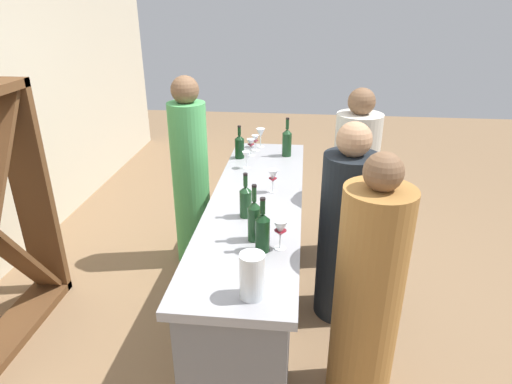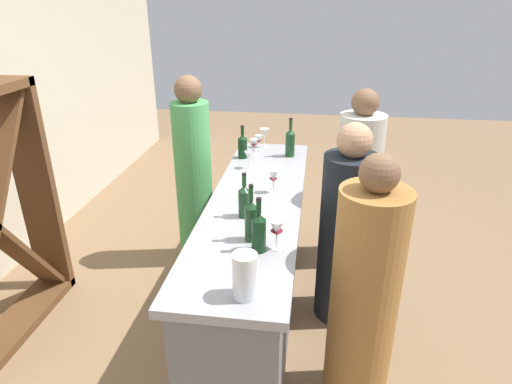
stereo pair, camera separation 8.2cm
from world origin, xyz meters
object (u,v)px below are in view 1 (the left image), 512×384
object	(u,v)px
wine_bottle_rightmost_olive_green	(287,142)
person_center_guest	(368,296)
wine_glass_near_center	(273,177)
wine_glass_near_right	(261,134)
wine_bottle_second_right_dark_green	(240,146)
wine_glass_far_left	(255,140)
wine_bottle_center_olive_green	(246,201)
wine_bottle_second_left_olive_green	(254,220)
wine_glass_far_center	(251,144)
wine_bottle_leftmost_dark_green	(262,231)
water_pitcher	(252,276)
person_server_behind	(191,179)
wine_glass_near_left	(280,230)
person_left_guest	(345,232)
person_right_guest	(353,185)
wine_glass_far_right	(246,156)

from	to	relation	value
wine_bottle_rightmost_olive_green	person_center_guest	xyz separation A→B (m)	(-1.56, -0.51, -0.35)
wine_glass_near_center	wine_glass_near_right	size ratio (longest dim) A/B	0.96
wine_bottle_second_right_dark_green	wine_glass_far_left	world-z (taller)	wine_bottle_second_right_dark_green
wine_bottle_center_olive_green	wine_bottle_rightmost_olive_green	xyz separation A→B (m)	(1.15, -0.20, 0.02)
wine_bottle_second_left_olive_green	wine_bottle_second_right_dark_green	world-z (taller)	wine_bottle_second_left_olive_green
wine_bottle_second_right_dark_green	wine_glass_far_center	bearing A→B (deg)	-51.91
wine_bottle_leftmost_dark_green	water_pitcher	world-z (taller)	wine_bottle_leftmost_dark_green
wine_bottle_leftmost_dark_green	wine_glass_near_center	bearing A→B (deg)	0.09
wine_glass_near_center	wine_glass_far_center	distance (m)	0.77
wine_bottle_rightmost_olive_green	person_center_guest	size ratio (longest dim) A/B	0.22
wine_bottle_second_right_dark_green	wine_bottle_rightmost_olive_green	bearing A→B (deg)	-76.15
wine_bottle_second_left_olive_green	person_server_behind	xyz separation A→B (m)	(1.19, 0.66, -0.28)
person_server_behind	wine_glass_near_left	bearing A→B (deg)	-50.65
person_left_guest	person_server_behind	xyz separation A→B (m)	(0.59, 1.23, 0.10)
wine_bottle_second_left_olive_green	wine_bottle_rightmost_olive_green	size ratio (longest dim) A/B	1.02
wine_glass_far_center	water_pitcher	xyz separation A→B (m)	(-1.89, -0.23, 0.01)
wine_bottle_center_olive_green	wine_glass_far_center	distance (m)	1.12
wine_bottle_second_left_olive_green	person_right_guest	xyz separation A→B (m)	(1.38, -0.69, -0.35)
wine_bottle_second_right_dark_green	wine_bottle_rightmost_olive_green	distance (m)	0.40
wine_glass_far_center	person_left_guest	size ratio (longest dim) A/B	0.10
wine_glass_far_right	person_server_behind	distance (m)	0.55
person_left_guest	person_center_guest	bearing A→B (deg)	78.53
wine_glass_far_right	person_center_guest	world-z (taller)	person_center_guest
wine_glass_near_left	person_left_guest	world-z (taller)	person_left_guest
wine_bottle_leftmost_dark_green	wine_bottle_center_olive_green	bearing A→B (deg)	19.90
wine_glass_far_right	person_server_behind	world-z (taller)	person_server_behind
wine_bottle_second_left_olive_green	water_pitcher	size ratio (longest dim) A/B	1.53
wine_glass_near_right	person_right_guest	distance (m)	0.92
wine_glass_far_right	person_server_behind	size ratio (longest dim) A/B	0.08
person_server_behind	wine_glass_near_center	bearing A→B (deg)	-29.67
wine_bottle_second_right_dark_green	wine_glass_near_left	xyz separation A→B (m)	(-1.40, -0.42, 0.01)
wine_bottle_second_left_olive_green	wine_glass_near_left	world-z (taller)	wine_bottle_second_left_olive_green
water_pitcher	wine_bottle_second_left_olive_green	bearing A→B (deg)	5.32
wine_bottle_center_olive_green	person_center_guest	size ratio (longest dim) A/B	0.19
wine_glass_far_left	person_right_guest	size ratio (longest dim) A/B	0.09
wine_glass_far_right	person_center_guest	xyz separation A→B (m)	(-1.23, -0.81, -0.33)
wine_bottle_rightmost_olive_green	wine_glass_far_right	size ratio (longest dim) A/B	2.40
wine_glass_far_right	person_server_behind	xyz separation A→B (m)	(0.09, 0.48, -0.25)
wine_glass_near_left	wine_glass_far_left	bearing A→B (deg)	10.89
wine_bottle_rightmost_olive_green	person_server_behind	distance (m)	0.86
wine_glass_far_left	water_pitcher	xyz separation A→B (m)	(-2.03, -0.21, 0.02)
water_pitcher	person_center_guest	world-z (taller)	person_center_guest
wine_bottle_leftmost_dark_green	wine_glass_far_left	size ratio (longest dim) A/B	2.24
wine_bottle_leftmost_dark_green	wine_glass_far_center	world-z (taller)	wine_bottle_leftmost_dark_green
wine_glass_near_left	wine_glass_far_center	world-z (taller)	wine_glass_near_left
wine_glass_far_right	person_right_guest	world-z (taller)	person_right_guest
water_pitcher	wine_glass_far_right	bearing A→B (deg)	8.24
person_center_guest	wine_bottle_rightmost_olive_green	bearing A→B (deg)	-89.50
wine_bottle_second_right_dark_green	person_left_guest	xyz separation A→B (m)	(-0.72, -0.84, -0.36)
wine_glass_near_left	wine_glass_near_right	world-z (taller)	same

